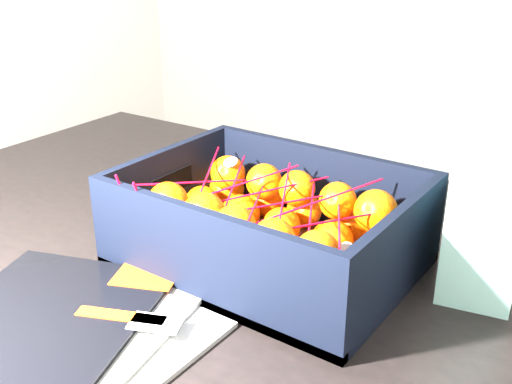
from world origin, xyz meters
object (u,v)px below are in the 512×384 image
Objects in this scene: magazine_stack at (54,341)px; produce_crate at (269,235)px; table at (223,299)px; retail_carton at (487,218)px.

produce_crate is (0.08, 0.28, 0.03)m from magazine_stack.
magazine_stack is (0.01, -0.29, 0.11)m from table.
table is at bearing -177.07° from retail_carton.
table is 0.31m from magazine_stack.
retail_carton is (0.33, 0.08, 0.19)m from table.
produce_crate is 1.93× the size of retail_carton.
produce_crate reaches higher than magazine_stack.
retail_carton is (0.32, 0.37, 0.08)m from magazine_stack.
retail_carton is at bearing 21.99° from produce_crate.
table is 3.42× the size of produce_crate.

